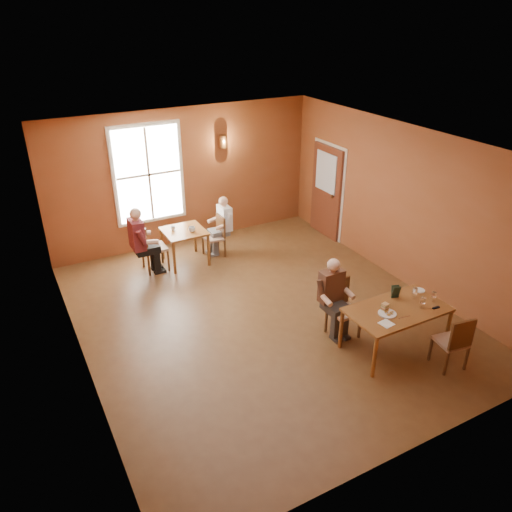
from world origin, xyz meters
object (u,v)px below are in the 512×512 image
diner_main (346,303)px  chair_diner_maroon (154,247)px  chair_empty (451,340)px  diner_maroon (152,239)px  diner_white (214,229)px  chair_diner_main (344,310)px  main_table (395,328)px  chair_diner_white (213,237)px  second_table (185,246)px

diner_main → chair_diner_maroon: diner_main is taller
chair_empty → diner_maroon: bearing=129.0°
diner_white → chair_diner_maroon: diner_white is taller
chair_diner_main → chair_diner_maroon: size_ratio=0.95×
diner_main → diner_white: (-0.64, 3.69, -0.02)m
main_table → diner_maroon: bearing=120.1°
chair_diner_white → second_table: bearing=90.0°
chair_diner_white → diner_white: 0.17m
main_table → diner_white: 4.46m
chair_diner_main → diner_main: bearing=90.0°
diner_white → chair_diner_white: bearing=90.0°
diner_main → second_table: size_ratio=1.54×
chair_diner_main → chair_diner_maroon: (-1.97, 3.66, 0.02)m
chair_diner_main → chair_diner_white: 3.72m
chair_diner_main → second_table: size_ratio=1.17×
chair_empty → chair_diner_maroon: size_ratio=0.89×
chair_empty → diner_white: 5.27m
main_table → chair_diner_white: size_ratio=1.74×
chair_diner_maroon → chair_diner_main: bearing=28.3°
main_table → chair_diner_maroon: (-2.47, 4.31, 0.14)m
main_table → second_table: size_ratio=1.88×
second_table → chair_diner_white: 0.66m
diner_maroon → chair_empty: bearing=30.2°
chair_empty → diner_white: diner_white is taller
second_table → diner_white: diner_white is taller
diner_maroon → diner_main: bearing=28.5°
chair_empty → diner_white: bearing=116.1°
main_table → second_table: bearing=112.9°
diner_white → diner_maroon: bearing=90.0°
main_table → chair_diner_main: 0.83m
diner_main → chair_diner_maroon: (-1.97, 3.69, -0.13)m
diner_main → chair_empty: size_ratio=1.40×
main_table → chair_diner_main: size_ratio=1.60×
second_table → chair_diner_main: bearing=-70.2°
main_table → chair_diner_white: 4.47m
chair_diner_maroon → main_table: bearing=29.8°
diner_main → chair_empty: bearing=124.6°
second_table → chair_diner_maroon: size_ratio=0.81×
second_table → chair_diner_white: (0.65, 0.00, 0.08)m
second_table → chair_diner_maroon: 0.67m
chair_diner_main → diner_main: 0.15m
chair_diner_main → chair_empty: size_ratio=1.07×
chair_diner_white → diner_maroon: size_ratio=0.65×
main_table → diner_white: size_ratio=1.27×
chair_diner_main → diner_white: size_ratio=0.79×
second_table → diner_maroon: diner_maroon is taller
diner_main → diner_white: bearing=-80.1°
chair_diner_white → diner_white: bearing=-90.0°
second_table → diner_maroon: (-0.68, 0.00, 0.33)m
chair_empty → diner_main: bearing=133.4°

